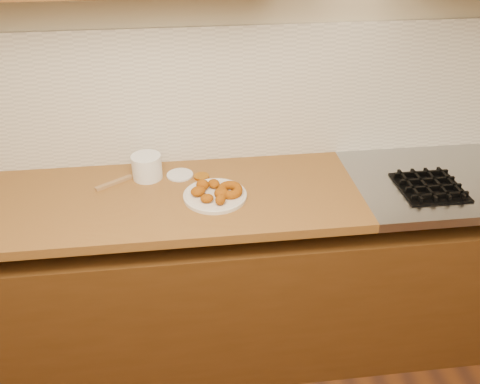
# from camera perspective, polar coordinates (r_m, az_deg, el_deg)

# --- Properties ---
(wall_back) EXTENTS (4.00, 0.02, 2.70)m
(wall_back) POSITION_cam_1_polar(r_m,az_deg,el_deg) (2.21, -1.25, 14.48)
(wall_back) COLOR #C6B894
(wall_back) RESTS_ON ground
(base_cabinet) EXTENTS (3.60, 0.60, 0.77)m
(base_cabinet) POSITION_cam_1_polar(r_m,az_deg,el_deg) (2.42, -0.21, -10.18)
(base_cabinet) COLOR #4E2D11
(base_cabinet) RESTS_ON floor
(butcher_block) EXTENTS (2.30, 0.62, 0.04)m
(butcher_block) POSITION_cam_1_polar(r_m,az_deg,el_deg) (2.16, -17.64, -1.37)
(butcher_block) COLOR olive
(butcher_block) RESTS_ON base_cabinet
(backsplash) EXTENTS (3.60, 0.02, 0.60)m
(backsplash) POSITION_cam_1_polar(r_m,az_deg,el_deg) (2.25, -1.17, 10.74)
(backsplash) COLOR silver
(backsplash) RESTS_ON wall_back
(donut_plate) EXTENTS (0.26, 0.26, 0.01)m
(donut_plate) POSITION_cam_1_polar(r_m,az_deg,el_deg) (2.07, -2.82, -0.42)
(donut_plate) COLOR silver
(donut_plate) RESTS_ON butcher_block
(ring_donut) EXTENTS (0.11, 0.12, 0.05)m
(ring_donut) POSITION_cam_1_polar(r_m,az_deg,el_deg) (2.05, -1.15, 0.23)
(ring_donut) COLOR #9A5104
(ring_donut) RESTS_ON donut_plate
(fried_dough_chunks) EXTENTS (0.17, 0.20, 0.05)m
(fried_dough_chunks) POSITION_cam_1_polar(r_m,az_deg,el_deg) (2.04, -3.36, 0.09)
(fried_dough_chunks) COLOR #9A5104
(fried_dough_chunks) RESTS_ON donut_plate
(plastic_tub) EXTENTS (0.14, 0.14, 0.11)m
(plastic_tub) POSITION_cam_1_polar(r_m,az_deg,el_deg) (2.21, -10.42, 2.80)
(plastic_tub) COLOR white
(plastic_tub) RESTS_ON butcher_block
(tub_lid) EXTENTS (0.15, 0.15, 0.01)m
(tub_lid) POSITION_cam_1_polar(r_m,az_deg,el_deg) (2.23, -6.76, 1.92)
(tub_lid) COLOR silver
(tub_lid) RESTS_ON butcher_block
(brass_jar_lid) EXTENTS (0.09, 0.09, 0.01)m
(brass_jar_lid) POSITION_cam_1_polar(r_m,az_deg,el_deg) (2.21, -4.34, 1.74)
(brass_jar_lid) COLOR #B66D17
(brass_jar_lid) RESTS_ON butcher_block
(wooden_utensil) EXTENTS (0.15, 0.11, 0.01)m
(wooden_utensil) POSITION_cam_1_polar(r_m,az_deg,el_deg) (2.22, -13.99, 1.01)
(wooden_utensil) COLOR olive
(wooden_utensil) RESTS_ON butcher_block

